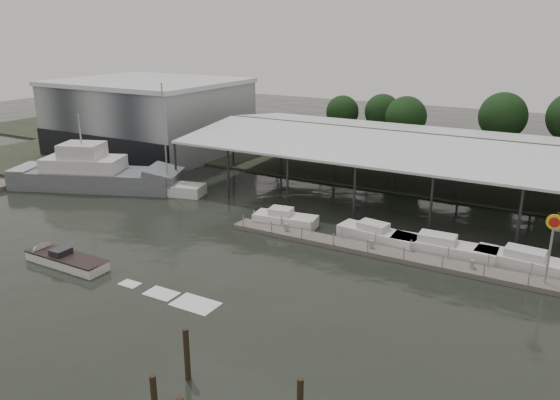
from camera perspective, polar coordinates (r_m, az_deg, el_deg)
The scene contains 16 objects.
ground at distance 44.61m, azimuth -12.49°, elevation -6.25°, with size 200.00×200.00×0.00m, color black.
land_strip_far at distance 79.09m, azimuth 8.17°, elevation 4.58°, with size 140.00×30.00×0.30m.
land_strip_west at distance 92.29m, azimuth -18.73°, elevation 5.70°, with size 20.00×40.00×0.30m.
storage_warehouse at distance 82.86m, azimuth -13.47°, elevation 8.53°, with size 24.50×20.50×10.50m.
covered_boat_shed at distance 59.99m, azimuth 18.60°, elevation 5.56°, with size 58.24×24.00×6.96m.
trawler_dock at distance 74.79m, azimuth -22.61°, elevation 2.75°, with size 3.00×18.00×0.50m.
floating_dock at distance 45.42m, azimuth 10.69°, elevation -5.41°, with size 28.00×2.00×1.40m.
shell_fuel_sign at distance 42.15m, azimuth 26.56°, elevation -3.46°, with size 1.10×0.18×5.55m.
grey_trawler at distance 66.06m, azimuth -18.75°, elevation 2.53°, with size 19.96×11.99×8.84m.
white_sailboat at distance 62.20m, azimuth -12.11°, elevation 1.29°, with size 9.52×4.64×12.33m.
speedboat_underway at distance 46.35m, azimuth -21.91°, elevation -5.70°, with size 18.99×2.50×2.00m.
moored_cruiser_0 at distance 50.90m, azimuth 0.51°, elevation -2.03°, with size 6.15×2.98×1.70m.
moored_cruiser_1 at distance 47.92m, azimuth 10.16°, elevation -3.60°, with size 7.39×3.15×1.70m.
moored_cruiser_2 at distance 46.52m, azimuth 16.57°, elevation -4.75°, with size 8.43×2.46×1.70m.
moored_cruiser_3 at distance 45.90m, azimuth 24.67°, elevation -5.99°, with size 8.35×2.84×1.70m.
horizon_tree_line at distance 78.88m, azimuth 26.82°, elevation 7.13°, with size 66.20×11.27×9.84m.
Camera 1 is at (28.03, -29.81, 17.78)m, focal length 35.00 mm.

